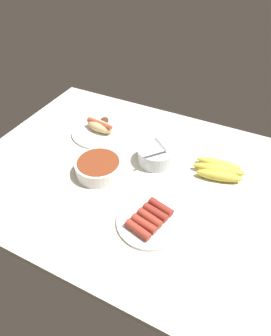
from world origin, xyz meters
TOP-DOWN VIEW (x-y plane):
  - ground_plane at (0.00, 0.00)cm, footprint 120.00×90.00cm
  - plate_hotdog_assembled at (-24.29, 16.57)cm, footprint 24.81×24.81cm
  - bowl_coleslaw at (4.83, 9.65)cm, footprint 14.02×14.02cm
  - bowl_chili at (-11.28, -5.64)cm, footprint 17.06×17.06cm
  - banana_bunch at (28.22, 13.47)cm, footprint 19.25×12.92cm
  - plate_sausages at (14.66, -17.92)cm, footprint 20.85×20.85cm

SIDE VIEW (x-z plane):
  - ground_plane at x=0.00cm, z-range -3.00..0.00cm
  - plate_sausages at x=14.66cm, z-range -0.58..3.02cm
  - plate_hotdog_assembled at x=-24.29cm, z-range -1.12..4.49cm
  - banana_bunch at x=28.22cm, z-range -0.07..3.81cm
  - bowl_chili at x=-11.28cm, z-range 0.25..5.69cm
  - bowl_coleslaw at x=4.83cm, z-range -4.55..11.28cm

